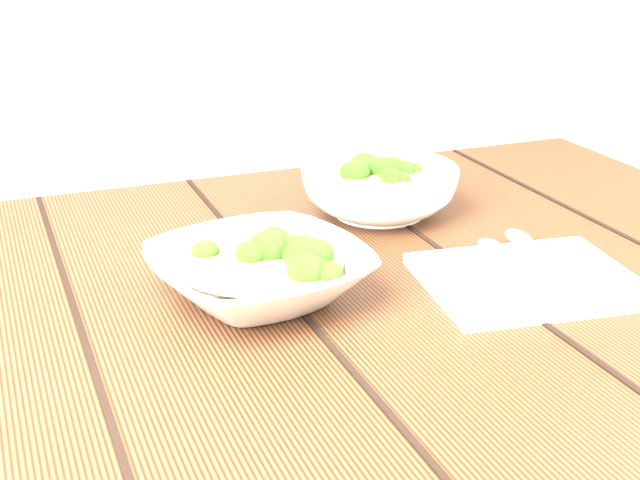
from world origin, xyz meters
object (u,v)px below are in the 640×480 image
soup_bowl_back (380,188)px  napkin (528,280)px  table (303,392)px  trivet (282,255)px  soup_bowl_front (259,272)px

soup_bowl_back → napkin: 0.26m
napkin → soup_bowl_back: bearing=108.9°
table → napkin: napkin is taller
soup_bowl_back → trivet: bearing=-145.9°
soup_bowl_front → soup_bowl_back: soup_bowl_back is taller
soup_bowl_back → trivet: soup_bowl_back is taller
table → trivet: bearing=90.7°
napkin → table: bearing=168.1°
soup_bowl_front → trivet: (0.05, 0.07, -0.01)m
trivet → soup_bowl_back: bearing=34.1°
trivet → napkin: (0.22, -0.14, -0.01)m
table → trivet: (-0.00, 0.06, 0.13)m
soup_bowl_front → napkin: size_ratio=1.15×
soup_bowl_front → soup_bowl_back: size_ratio=0.98×
soup_bowl_front → soup_bowl_back: bearing=40.0°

